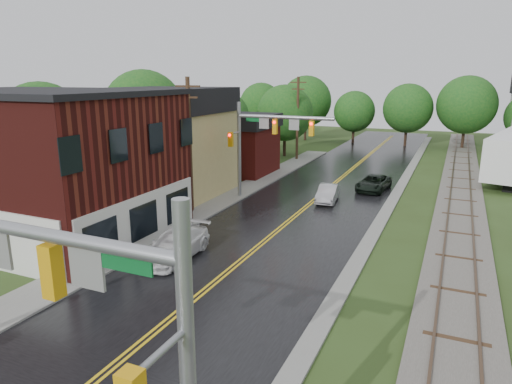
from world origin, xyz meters
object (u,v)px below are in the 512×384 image
Objects in this scene: traffic_signal_far at (265,134)px; utility_pole_c at (298,117)px; traffic_signal_near at (86,305)px; utility_pole_b at (190,143)px; tree_left_a at (43,129)px; tree_left_e at (286,114)px; brick_building at (41,163)px; sedan_silver at (328,194)px; suv_dark at (373,183)px; pickup_white at (175,245)px; tree_left_b at (145,112)px; tree_left_c at (223,120)px.

utility_pole_c is at bearing 101.09° from traffic_signal_far.
utility_pole_b is (-10.27, 20.00, -0.25)m from traffic_signal_near.
utility_pole_c is 25.67m from tree_left_a.
utility_pole_c reaches higher than tree_left_a.
tree_left_e is at bearing 105.89° from traffic_signal_far.
sedan_silver is at bearing 44.64° from brick_building.
brick_building is at bearing -141.10° from sedan_silver.
suv_dark is (23.35, 11.17, -4.50)m from tree_left_a.
pickup_white reaches higher than suv_dark.
brick_building is 17.80m from tree_left_b.
utility_pole_b is at bearing -85.10° from tree_left_e.
tree_left_e is (3.64, 30.90, 0.66)m from brick_building.
tree_left_b is (-14.38, 4.90, 0.74)m from traffic_signal_far.
tree_left_a is (-7.36, 6.90, 0.96)m from brick_building.
utility_pole_c is 2.39× the size of sedan_silver.
utility_pole_c is 16.42m from tree_left_b.
suv_dark is at bearing -46.71° from utility_pole_c.
tree_left_b is at bearing 138.14° from utility_pole_b.
suv_dark is (12.35, -12.83, -4.19)m from tree_left_e.
utility_pole_c is 1.86× the size of pickup_white.
tree_left_b is 1.19× the size of tree_left_e.
brick_building is 1.75× the size of tree_left_e.
utility_pole_b reaches higher than traffic_signal_far.
suv_dark is at bearing 47.06° from utility_pole_b.
utility_pole_b is 1.10× the size of tree_left_e.
utility_pole_c is 17.99m from sedan_silver.
utility_pole_b is at bearing -68.51° from tree_left_c.
tree_left_b reaches higher than tree_left_c.
utility_pole_b is 23.99m from tree_left_e.
tree_left_b is at bearing -132.39° from utility_pole_c.
brick_building reaches higher than sedan_silver.
tree_left_e reaches higher than traffic_signal_far.
traffic_signal_far is at bearing -169.29° from sedan_silver.
traffic_signal_far is at bearing 56.32° from utility_pole_b.
sedan_silver is at bearing -111.68° from suv_dark.
utility_pole_c is 15.57m from suv_dark.
tree_left_e is at bearing 57.26° from tree_left_b.
tree_left_a is 1.79× the size of pickup_white.
traffic_signal_far is at bearing -132.91° from suv_dark.
tree_left_e reaches higher than pickup_white.
utility_pole_c is (5.68, 29.00, 0.57)m from brick_building.
tree_left_b reaches higher than traffic_signal_near.
suv_dark is (21.35, 1.17, -5.10)m from tree_left_b.
tree_left_a is at bearing -120.55° from utility_pole_c.
tree_left_b reaches higher than suv_dark.
utility_pole_c is at bearing 30.20° from tree_left_c.
traffic_signal_near is at bearing -65.44° from tree_left_c.
brick_building is at bearing -126.92° from traffic_signal_far.
tree_left_e is 1.83× the size of suv_dark.
tree_left_c is at bearing 164.54° from suv_dark.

